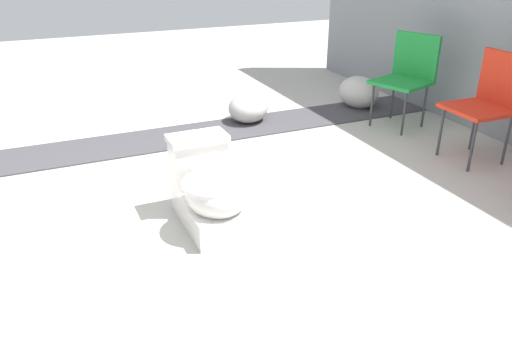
{
  "coord_description": "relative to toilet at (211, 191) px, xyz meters",
  "views": [
    {
      "loc": [
        2.78,
        -0.85,
        1.59
      ],
      "look_at": [
        0.23,
        0.26,
        0.3
      ],
      "focal_mm": 35.0,
      "sensor_mm": 36.0,
      "label": 1
    }
  ],
  "objects": [
    {
      "name": "folding_chair_left",
      "position": [
        -1.01,
        2.26,
        0.29
      ],
      "size": [
        0.56,
        0.56,
        0.83
      ],
      "rotation": [
        0.0,
        0.0,
        -1.24
      ],
      "color": "#1E8C38",
      "rests_on": "ground"
    },
    {
      "name": "toilet",
      "position": [
        0.0,
        0.0,
        0.0
      ],
      "size": [
        0.63,
        0.39,
        0.52
      ],
      "rotation": [
        0.0,
        0.0,
        0.01
      ],
      "color": "white",
      "rests_on": "ground"
    },
    {
      "name": "ground_plane",
      "position": [
        -0.23,
        0.04,
        -0.22
      ],
      "size": [
        14.0,
        14.0,
        0.0
      ],
      "primitive_type": "plane",
      "color": "#B7B2A8"
    },
    {
      "name": "gravel_strip",
      "position": [
        -1.52,
        0.54,
        -0.21
      ],
      "size": [
        0.56,
        8.0,
        0.01
      ],
      "primitive_type": "cube",
      "color": "#423F44",
      "rests_on": "ground"
    },
    {
      "name": "boulder_far",
      "position": [
        -1.62,
        2.17,
        -0.06
      ],
      "size": [
        0.5,
        0.42,
        0.33
      ],
      "primitive_type": "ellipsoid",
      "rotation": [
        0.0,
        0.0,
        0.16
      ],
      "color": "#B7B2AD",
      "rests_on": "ground"
    },
    {
      "name": "boulder_near",
      "position": [
        -1.67,
        0.95,
        -0.08
      ],
      "size": [
        0.58,
        0.56,
        0.27
      ],
      "primitive_type": "ellipsoid",
      "rotation": [
        0.0,
        0.0,
        2.53
      ],
      "color": "#B7B2AD",
      "rests_on": "ground"
    },
    {
      "name": "folding_chair_middle",
      "position": [
        -0.11,
        2.3,
        0.29
      ],
      "size": [
        0.45,
        0.45,
        0.83
      ],
      "rotation": [
        0.0,
        0.0,
        -1.6
      ],
      "color": "red",
      "rests_on": "ground"
    }
  ]
}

